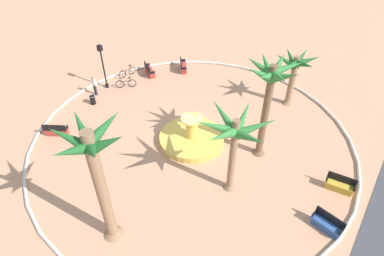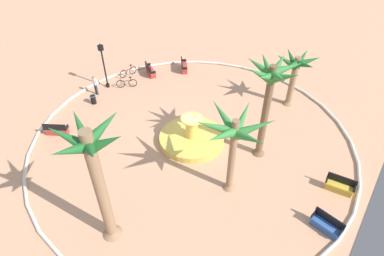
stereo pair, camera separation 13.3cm
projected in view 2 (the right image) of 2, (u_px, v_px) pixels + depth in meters
name	position (u px, v px, depth m)	size (l,w,h in m)	color
ground_plane	(192.00, 139.00, 22.40)	(80.00, 80.00, 0.00)	tan
plaza_curb	(192.00, 137.00, 22.33)	(21.61, 21.61, 0.20)	silver
fountain	(192.00, 138.00, 22.02)	(4.37, 4.37, 1.98)	gold
palm_tree_near_fountain	(270.00, 87.00, 18.04)	(3.28, 3.24, 6.67)	brown
palm_tree_by_curb	(95.00, 168.00, 13.66)	(3.41, 3.25, 7.13)	#8E6B4C
palm_tree_mid_plaza	(234.00, 135.00, 16.52)	(4.15, 4.11, 5.26)	#8E6B4C
palm_tree_far_side	(296.00, 69.00, 23.60)	(3.31, 3.17, 4.29)	#8E6B4C
bench_east	(184.00, 67.00, 29.31)	(1.55, 1.41, 1.00)	#B73D33
bench_west	(57.00, 130.00, 22.53)	(1.29, 1.62, 1.00)	#B73D33
bench_north	(326.00, 226.00, 16.72)	(0.78, 1.66, 1.00)	#335BA8
bench_southeast	(150.00, 71.00, 28.74)	(1.26, 1.63, 1.00)	#B73D33
bench_southwest	(339.00, 187.00, 18.69)	(0.70, 1.65, 1.00)	gold
lamppost	(103.00, 62.00, 25.96)	(0.32, 0.32, 3.92)	black
trash_bin	(93.00, 99.00, 25.35)	(0.46, 0.46, 0.73)	black
bicycle_red_frame	(128.00, 72.00, 28.57)	(1.69, 0.54, 0.94)	black
bicycle_by_lamppost	(127.00, 83.00, 27.15)	(1.24, 1.27, 0.94)	black
person_cyclist_helmet	(95.00, 84.00, 25.97)	(0.22, 0.53, 1.70)	#33333D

